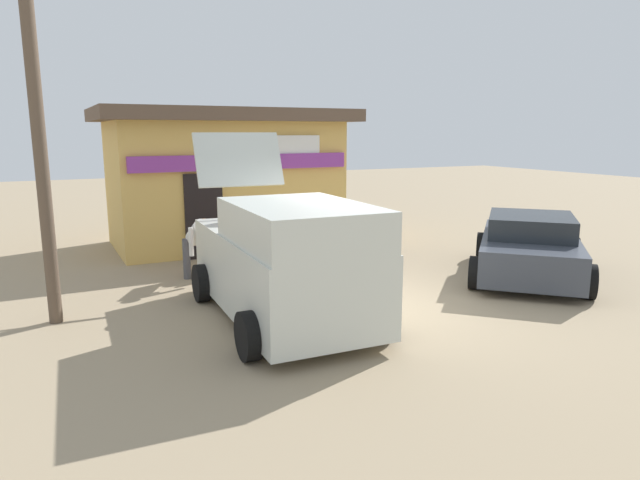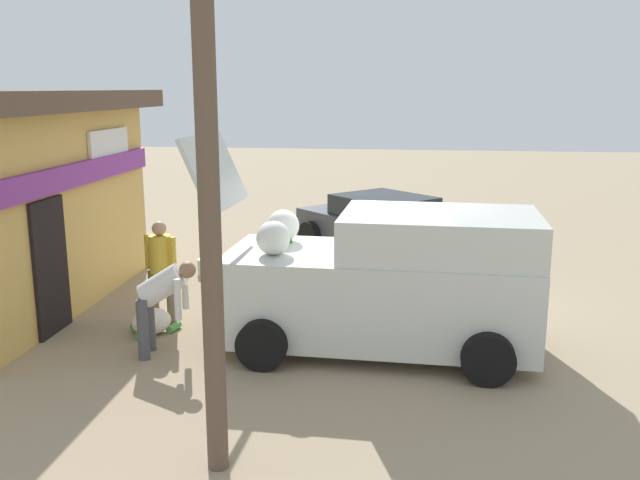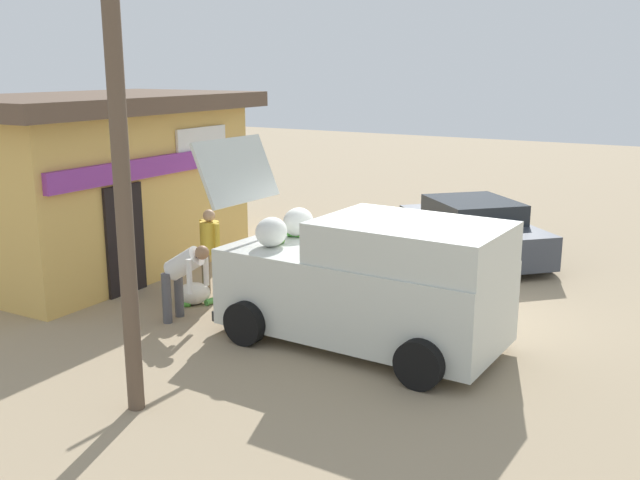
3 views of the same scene
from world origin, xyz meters
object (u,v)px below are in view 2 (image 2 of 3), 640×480
object	(u,v)px
parked_sedan	(383,227)
customer_bending	(161,297)
paint_bucket	(205,267)
unloaded_banana_pile	(151,323)
delivery_van	(389,281)
vendor_standing	(161,265)

from	to	relation	value
parked_sedan	customer_bending	xyz separation A→B (m)	(-6.19, 2.69, 0.21)
paint_bucket	unloaded_banana_pile	bearing A→B (deg)	-176.81
delivery_van	paint_bucket	bearing A→B (deg)	47.19
unloaded_banana_pile	paint_bucket	size ratio (longest dim) A/B	2.39
customer_bending	delivery_van	bearing A→B (deg)	-78.13
parked_sedan	paint_bucket	distance (m)	4.02
customer_bending	paint_bucket	world-z (taller)	customer_bending
vendor_standing	parked_sedan	bearing A→B (deg)	-32.68
vendor_standing	customer_bending	size ratio (longest dim) A/B	1.22
customer_bending	unloaded_banana_pile	distance (m)	1.11
paint_bucket	customer_bending	bearing A→B (deg)	-170.75
delivery_van	parked_sedan	xyz separation A→B (m)	(5.56, 0.31, -0.36)
parked_sedan	vendor_standing	bearing A→B (deg)	147.32
delivery_van	unloaded_banana_pile	distance (m)	3.57
delivery_van	unloaded_banana_pile	size ratio (longest dim) A/B	6.19
parked_sedan	vendor_standing	xyz separation A→B (m)	(-4.93, 3.16, 0.31)
vendor_standing	customer_bending	bearing A→B (deg)	-159.63
delivery_van	unloaded_banana_pile	world-z (taller)	delivery_van
unloaded_banana_pile	customer_bending	bearing A→B (deg)	-148.09
customer_bending	unloaded_banana_pile	xyz separation A→B (m)	(0.76, 0.47, -0.65)
parked_sedan	vendor_standing	world-z (taller)	vendor_standing
parked_sedan	customer_bending	size ratio (longest dim) A/B	3.12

